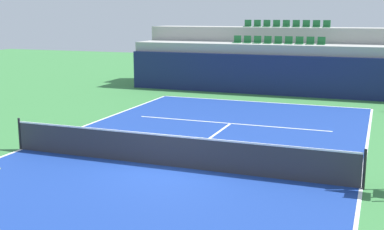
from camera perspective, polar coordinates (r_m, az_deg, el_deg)
ground_plane at (r=15.10m, az=-2.51°, el=-5.89°), size 80.00×80.00×0.00m
court_surface at (r=15.10m, az=-2.51°, el=-5.88°), size 11.00×24.00×0.01m
baseline_far at (r=26.21m, az=7.85°, el=1.48°), size 11.00×0.10×0.00m
sideline_left at (r=17.89m, az=-18.80°, el=-3.71°), size 0.10×24.00×0.00m
sideline_right at (r=13.98m, az=18.70°, el=-7.91°), size 0.10×24.00×0.00m
service_line_far at (r=20.94m, az=4.41°, el=-0.96°), size 8.26×0.10×0.00m
centre_service_line at (r=17.97m, az=1.52°, el=-3.02°), size 0.10×6.40×0.00m
back_wall at (r=28.53m, az=9.07°, el=4.50°), size 17.20×0.30×2.24m
stands_tier_lower at (r=29.81m, az=9.63°, el=5.31°), size 17.20×2.40×2.80m
stands_tier_upper at (r=32.12m, az=10.50°, el=6.52°), size 17.20×2.40×3.69m
seating_row_lower at (r=29.79m, az=9.76°, el=8.24°), size 5.35×0.44×0.44m
seating_row_upper at (r=32.11m, az=10.66°, el=10.04°), size 5.35×0.44×0.44m
tennis_net at (r=14.96m, az=-2.52°, el=-4.03°), size 11.08×0.08×1.07m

